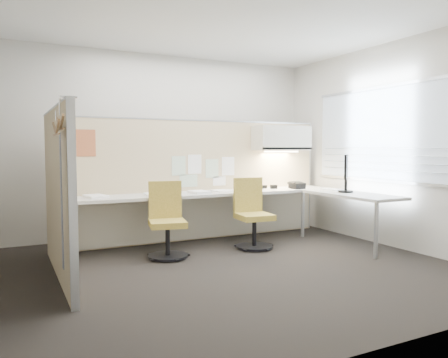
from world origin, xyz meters
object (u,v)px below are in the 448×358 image
chair_left (167,223)px  chair_right (252,216)px  phone (297,185)px  monitor (346,171)px  desk (235,201)px

chair_left → chair_right: size_ratio=0.99×
chair_left → phone: chair_left is taller
chair_left → monitor: bearing=2.5°
chair_left → chair_right: bearing=10.1°
desk → chair_right: 0.42m
phone → desk: bearing=177.6°
desk → chair_right: bearing=-80.5°
chair_right → monitor: monitor is taller
monitor → phone: 0.86m
chair_right → monitor: size_ratio=1.77×
desk → chair_left: (-1.14, -0.35, -0.17)m
chair_right → chair_left: bearing=-176.4°
desk → chair_right: chair_right is taller
phone → chair_right: bearing=-162.2°
chair_left → desk: bearing=28.7°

